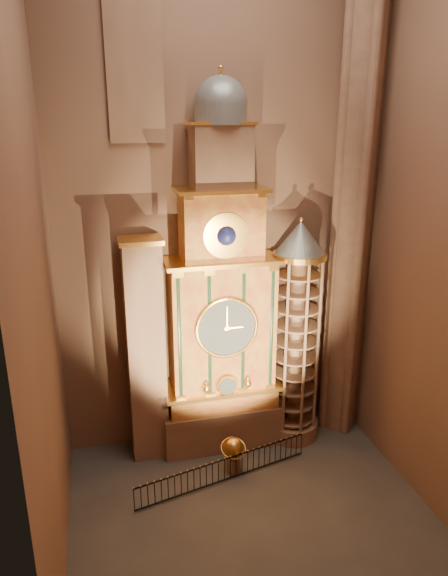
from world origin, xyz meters
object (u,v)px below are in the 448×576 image
object	(u,v)px
astronomical_clock	(221,312)
stair_turret	(296,336)
celestial_globe	(233,452)
iron_railing	(225,470)
portrait_tower	(146,351)

from	to	relation	value
astronomical_clock	stair_turret	distance (m)	3.78
celestial_globe	iron_railing	bearing A→B (deg)	-132.63
stair_turret	iron_railing	world-z (taller)	stair_turret
portrait_tower	celestial_globe	distance (m)	5.84
stair_turret	celestial_globe	size ratio (longest dim) A/B	6.63
astronomical_clock	celestial_globe	bearing A→B (deg)	-90.79
celestial_globe	stair_turret	bearing A→B (deg)	30.06
iron_railing	portrait_tower	bearing A→B (deg)	133.86
stair_turret	celestial_globe	xyz separation A→B (m)	(-3.53, -2.04, -4.29)
astronomical_clock	celestial_globe	world-z (taller)	astronomical_clock
stair_turret	celestial_globe	world-z (taller)	stair_turret
stair_turret	celestial_globe	distance (m)	5.92
portrait_tower	iron_railing	xyz separation A→B (m)	(2.81, -2.93, -4.56)
astronomical_clock	portrait_tower	xyz separation A→B (m)	(-3.40, 0.02, -1.53)
astronomical_clock	iron_railing	world-z (taller)	astronomical_clock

